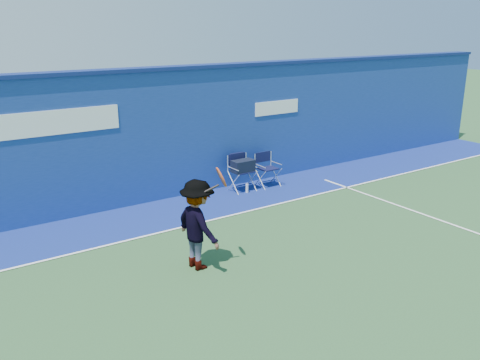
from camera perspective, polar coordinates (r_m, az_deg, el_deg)
ground at (r=8.21m, az=5.65°, el=-12.11°), size 80.00×80.00×0.00m
stadium_wall at (r=11.88m, az=-10.36°, el=4.95°), size 24.00×0.50×3.08m
out_of_bounds_strip at (r=11.35m, az=-7.65°, el=-3.63°), size 24.00×1.80×0.01m
court_lines at (r=8.61m, az=3.07°, el=-10.46°), size 24.00×12.00×0.01m
directors_chair_left at (r=12.61m, az=0.24°, el=0.51°), size 0.55×0.51×0.93m
directors_chair_right at (r=13.03m, az=3.13°, el=0.47°), size 0.51×0.46×0.86m
water_bottle at (r=12.52m, az=0.79°, el=-0.96°), size 0.07×0.07×0.23m
tennis_player at (r=8.56m, az=-4.75°, el=-4.98°), size 0.88×1.06×1.75m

